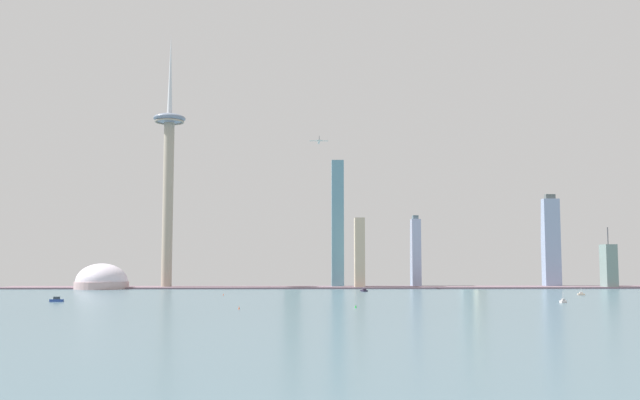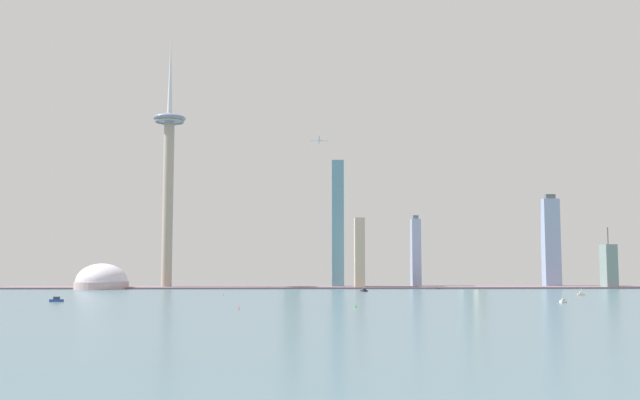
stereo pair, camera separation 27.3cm
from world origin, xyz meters
name	(u,v)px [view 1 (the left image)]	position (x,y,z in m)	size (l,w,h in m)	color
ground_plane	(367,313)	(0.00, 0.00, 0.00)	(6000.00, 6000.00, 0.00)	#496572
waterfront_pier	(338,287)	(0.00, 453.40, 1.05)	(917.68, 64.09, 2.10)	#715965
observation_tower	(169,163)	(-237.71, 459.08, 174.62)	(45.03, 45.03, 361.46)	#A59784
stadium_dome	(102,282)	(-318.93, 431.73, 8.82)	(71.27, 71.27, 48.62)	#C4A3A3
skyscraper_0	(338,224)	(0.54, 466.99, 89.97)	(17.03, 16.93, 179.93)	#5D90A5
skyscraper_1	(469,243)	(208.26, 558.68, 65.00)	(23.65, 20.98, 130.00)	#9CB1B2
skyscraper_2	(551,242)	(307.22, 476.36, 64.43)	(22.85, 17.77, 133.06)	#8FA2C5
skyscraper_3	(480,252)	(212.54, 508.27, 50.15)	(13.27, 24.73, 100.30)	beige
skyscraper_4	(416,252)	(112.90, 480.55, 49.56)	(12.85, 22.57, 102.53)	#9FACD0
skyscraper_5	(293,233)	(-63.95, 524.32, 79.20)	(24.43, 15.38, 163.49)	#95A392
skyscraper_6	(609,266)	(373.56, 439.38, 30.20)	(16.00, 23.40, 83.77)	gray
skyscraper_7	(359,253)	(29.55, 444.68, 48.38)	(13.61, 22.72, 96.77)	#C0AE92
boat_0	(563,301)	(187.14, 113.88, 1.47)	(7.29, 5.72, 9.88)	white
boat_1	(57,300)	(-274.76, 139.47, 1.74)	(12.64, 4.29, 4.74)	navy
boat_2	(364,290)	(27.35, 348.13, 1.33)	(8.19, 16.47, 7.73)	#211D31
boat_3	(581,294)	(257.90, 249.18, 1.33)	(7.49, 2.60, 8.66)	beige
channel_buoy_0	(356,306)	(-4.37, 53.61, 1.14)	(1.74, 1.74, 2.28)	green
channel_buoy_1	(239,308)	(-97.19, 40.64, 1.18)	(1.07, 1.07, 2.35)	#E54C19
channel_buoy_2	(223,294)	(-135.09, 257.24, 0.97)	(1.24, 1.24, 1.94)	#E54C19
airplane	(319,142)	(-26.83, 426.40, 200.31)	(25.49, 24.46, 7.73)	silver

